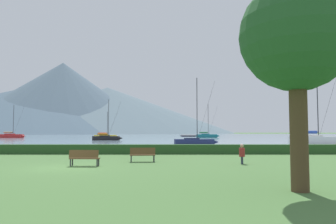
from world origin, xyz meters
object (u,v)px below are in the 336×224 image
at_px(sailboat_slip_3, 316,139).
at_px(park_tree, 300,29).
at_px(sailboat_slip_2, 106,136).
at_px(sailboat_slip_5, 107,138).
at_px(park_bench_near_path, 143,154).
at_px(park_bench_under_tree, 85,157).
at_px(sailboat_slip_1, 207,136).
at_px(sailboat_slip_0, 195,141).
at_px(sailboat_slip_4, 12,136).
at_px(person_seated_viewer, 242,153).

bearing_deg(sailboat_slip_3, park_tree, -114.76).
bearing_deg(sailboat_slip_3, sailboat_slip_2, 136.34).
xyz_separation_m(sailboat_slip_5, park_bench_near_path, (12.50, -52.30, -0.05)).
xyz_separation_m(sailboat_slip_5, park_bench_under_tree, (9.29, -54.97, -0.05)).
bearing_deg(sailboat_slip_1, park_bench_near_path, -98.12).
relative_size(sailboat_slip_0, park_bench_near_path, 5.85).
distance_m(park_bench_under_tree, park_tree, 13.34).
distance_m(sailboat_slip_0, sailboat_slip_4, 76.33).
distance_m(sailboat_slip_1, sailboat_slip_5, 42.00).
xyz_separation_m(sailboat_slip_2, sailboat_slip_3, (42.50, -41.23, 0.18)).
height_order(sailboat_slip_3, park_bench_under_tree, sailboat_slip_3).
bearing_deg(park_tree, park_bench_under_tree, 140.36).
xyz_separation_m(sailboat_slip_0, park_tree, (0.67, -36.43, 5.01)).
bearing_deg(sailboat_slip_5, sailboat_slip_1, 50.58).
bearing_deg(sailboat_slip_4, sailboat_slip_1, 6.20).
height_order(sailboat_slip_5, park_tree, sailboat_slip_5).
bearing_deg(sailboat_slip_1, sailboat_slip_4, -174.39).
bearing_deg(park_tree, sailboat_slip_1, 85.01).
xyz_separation_m(park_bench_under_tree, person_seated_viewer, (9.55, 1.31, 0.15)).
bearing_deg(sailboat_slip_1, park_tree, -93.30).
distance_m(sailboat_slip_4, sailboat_slip_5, 45.17).
bearing_deg(sailboat_slip_2, park_tree, -76.11).
distance_m(sailboat_slip_0, person_seated_viewer, 27.25).
xyz_separation_m(sailboat_slip_0, sailboat_slip_1, (8.96, 58.51, 0.10)).
bearing_deg(park_bench_under_tree, park_bench_near_path, 43.19).
height_order(sailboat_slip_2, park_tree, park_tree).
height_order(sailboat_slip_1, sailboat_slip_2, sailboat_slip_1).
height_order(sailboat_slip_0, sailboat_slip_4, sailboat_slip_4).
bearing_deg(sailboat_slip_5, park_tree, -72.60).
xyz_separation_m(sailboat_slip_1, park_tree, (-8.28, -94.95, 4.91)).
xyz_separation_m(sailboat_slip_4, sailboat_slip_5, (35.61, -27.80, -0.11)).
relative_size(sailboat_slip_2, park_tree, 0.99).
height_order(sailboat_slip_2, person_seated_viewer, sailboat_slip_2).
relative_size(park_bench_near_path, park_tree, 0.22).
bearing_deg(park_bench_near_path, person_seated_viewer, -17.90).
bearing_deg(sailboat_slip_3, sailboat_slip_5, 151.54).
relative_size(park_bench_near_path, person_seated_viewer, 1.38).
distance_m(sailboat_slip_5, person_seated_viewer, 56.87).
bearing_deg(person_seated_viewer, park_bench_near_path, 179.84).
xyz_separation_m(sailboat_slip_1, sailboat_slip_4, (-62.69, -4.30, 0.03)).
distance_m(sailboat_slip_4, park_bench_near_path, 93.43).
xyz_separation_m(sailboat_slip_3, sailboat_slip_5, (-38.41, 21.23, -0.19)).
height_order(sailboat_slip_1, park_bench_under_tree, sailboat_slip_1).
distance_m(sailboat_slip_5, park_bench_near_path, 53.77).
bearing_deg(sailboat_slip_1, person_seated_viewer, -93.81).
height_order(sailboat_slip_1, sailboat_slip_4, sailboat_slip_1).
relative_size(sailboat_slip_3, park_tree, 1.67).
relative_size(sailboat_slip_5, park_bench_near_path, 5.50).
height_order(sailboat_slip_5, park_bench_under_tree, sailboat_slip_5).
xyz_separation_m(sailboat_slip_0, park_bench_under_tree, (-8.83, -28.56, -0.03)).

